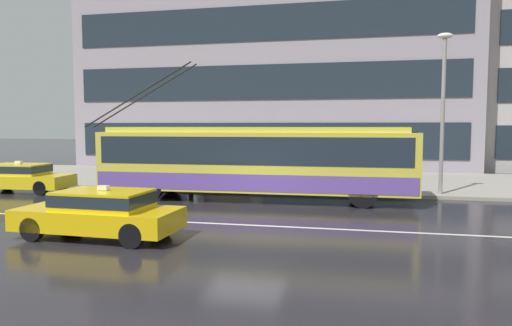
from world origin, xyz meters
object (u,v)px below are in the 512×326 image
at_px(bus_shelter, 221,143).
at_px(pedestrian_approaching_curb, 207,150).
at_px(taxi_oncoming_near, 100,211).
at_px(taxi_queued_behind_bus, 21,176).
at_px(pedestrian_at_shelter, 191,165).
at_px(trolleybus, 255,160).
at_px(street_lamp, 443,99).

distance_m(bus_shelter, pedestrian_approaching_curb, 0.83).
bearing_deg(bus_shelter, pedestrian_approaching_curb, 176.37).
xyz_separation_m(taxi_oncoming_near, bus_shelter, (0.03, 11.05, 1.41)).
bearing_deg(taxi_queued_behind_bus, bus_shelter, 26.52).
bearing_deg(pedestrian_at_shelter, taxi_oncoming_near, -84.25).
xyz_separation_m(trolleybus, taxi_oncoming_near, (-2.62, -7.09, -0.90)).
bearing_deg(pedestrian_at_shelter, pedestrian_approaching_curb, 81.43).
relative_size(taxi_queued_behind_bus, pedestrian_at_shelter, 2.58).
bearing_deg(taxi_oncoming_near, taxi_queued_behind_bus, 139.15).
xyz_separation_m(trolleybus, pedestrian_at_shelter, (-3.57, 2.35, -0.47)).
distance_m(taxi_oncoming_near, pedestrian_approaching_curb, 11.16).
relative_size(trolleybus, taxi_oncoming_near, 3.09).
xyz_separation_m(trolleybus, bus_shelter, (-2.59, 3.95, 0.51)).
bearing_deg(trolleybus, pedestrian_approaching_curb, 129.71).
distance_m(taxi_queued_behind_bus, pedestrian_approaching_curb, 8.51).
distance_m(trolleybus, bus_shelter, 4.75).
bearing_deg(pedestrian_approaching_curb, taxi_oncoming_near, -86.38).
height_order(bus_shelter, street_lamp, street_lamp).
bearing_deg(trolleybus, street_lamp, 16.91).
xyz_separation_m(trolleybus, street_lamp, (7.40, 2.25, 2.43)).
relative_size(pedestrian_at_shelter, pedestrian_approaching_curb, 0.86).
distance_m(taxi_queued_behind_bus, bus_shelter, 9.19).
xyz_separation_m(taxi_queued_behind_bus, pedestrian_approaching_curb, (7.39, 4.10, 1.04)).
relative_size(trolleybus, street_lamp, 2.05).
height_order(trolleybus, taxi_oncoming_near, trolleybus).
bearing_deg(pedestrian_approaching_curb, street_lamp, -9.28).
relative_size(bus_shelter, street_lamp, 0.63).
height_order(trolleybus, bus_shelter, trolleybus).
height_order(taxi_oncoming_near, street_lamp, street_lamp).
xyz_separation_m(taxi_oncoming_near, street_lamp, (10.02, 9.34, 3.33)).
distance_m(trolleybus, pedestrian_at_shelter, 4.30).
height_order(taxi_queued_behind_bus, pedestrian_approaching_curb, pedestrian_approaching_curb).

